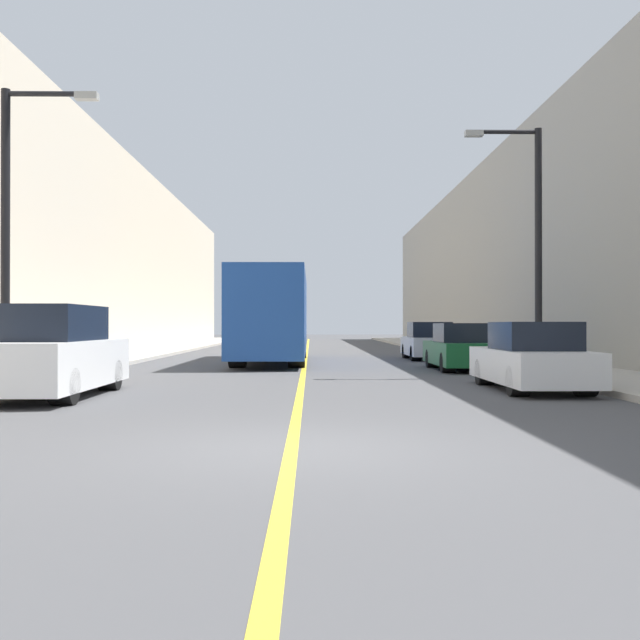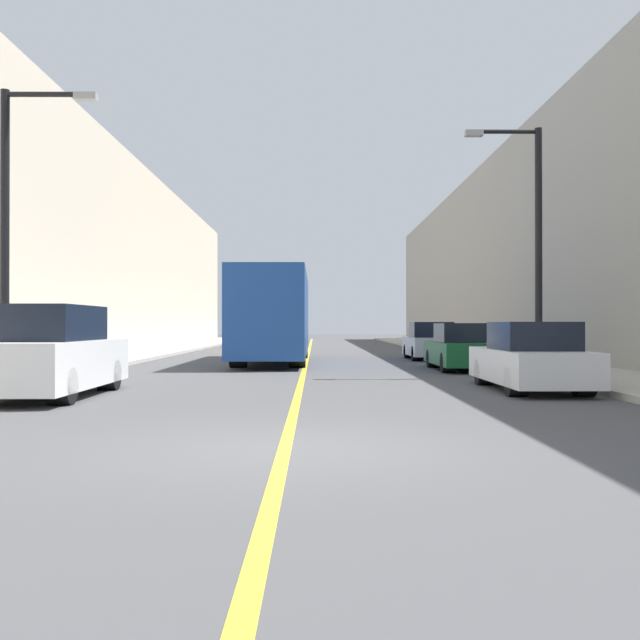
% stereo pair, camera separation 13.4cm
% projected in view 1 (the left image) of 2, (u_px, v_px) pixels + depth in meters
% --- Properties ---
extents(ground_plane, '(200.00, 200.00, 0.00)m').
position_uv_depth(ground_plane, '(291.00, 449.00, 8.80)').
color(ground_plane, '#474749').
extents(sidewalk_left, '(3.18, 72.00, 0.14)m').
position_uv_depth(sidewalk_left, '(155.00, 351.00, 38.70)').
color(sidewalk_left, '#B2AA9E').
rests_on(sidewalk_left, ground).
extents(sidewalk_right, '(3.18, 72.00, 0.14)m').
position_uv_depth(sidewalk_right, '(457.00, 351.00, 38.89)').
color(sidewalk_right, '#B2AA9E').
rests_on(sidewalk_right, ground).
extents(building_row_left, '(4.00, 72.00, 10.58)m').
position_uv_depth(building_row_left, '(85.00, 251.00, 38.69)').
color(building_row_left, beige).
rests_on(building_row_left, ground).
extents(building_row_right, '(4.00, 72.00, 10.25)m').
position_uv_depth(building_row_right, '(526.00, 254.00, 38.97)').
color(building_row_right, gray).
rests_on(building_row_right, ground).
extents(road_center_line, '(0.16, 72.00, 0.01)m').
position_uv_depth(road_center_line, '(306.00, 353.00, 38.80)').
color(road_center_line, gold).
rests_on(road_center_line, ground).
extents(bus, '(2.56, 11.67, 3.40)m').
position_uv_depth(bus, '(273.00, 315.00, 28.91)').
color(bus, '#1E4793').
rests_on(bus, ground).
extents(parked_suv_left, '(1.89, 4.95, 1.84)m').
position_uv_depth(parked_suv_left, '(51.00, 355.00, 14.99)').
color(parked_suv_left, silver).
rests_on(parked_suv_left, ground).
extents(car_right_near, '(1.75, 4.65, 1.52)m').
position_uv_depth(car_right_near, '(532.00, 359.00, 16.58)').
color(car_right_near, silver).
rests_on(car_right_near, ground).
extents(car_right_mid, '(1.88, 4.54, 1.50)m').
position_uv_depth(car_right_mid, '(463.00, 349.00, 23.95)').
color(car_right_mid, '#145128').
rests_on(car_right_mid, ground).
extents(car_right_far, '(1.83, 4.26, 1.57)m').
position_uv_depth(car_right_far, '(429.00, 343.00, 31.16)').
color(car_right_far, silver).
rests_on(car_right_far, ground).
extents(street_lamp_left, '(2.15, 0.24, 6.56)m').
position_uv_depth(street_lamp_left, '(14.00, 216.00, 16.62)').
color(street_lamp_left, black).
rests_on(street_lamp_left, sidewalk_left).
extents(street_lamp_right, '(2.15, 0.24, 6.79)m').
position_uv_depth(street_lamp_right, '(532.00, 233.00, 20.81)').
color(street_lamp_right, black).
rests_on(street_lamp_right, sidewalk_right).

